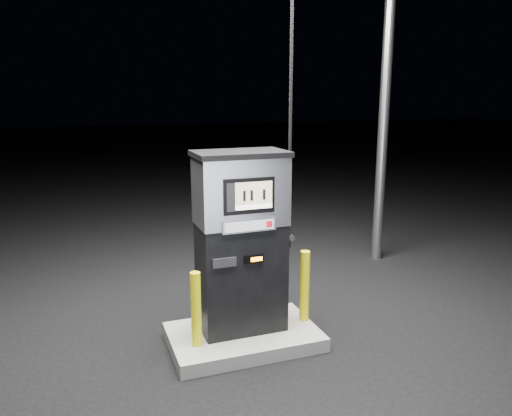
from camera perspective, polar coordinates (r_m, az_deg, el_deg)
name	(u,v)px	position (r m, az deg, el deg)	size (l,w,h in m)	color
ground	(244,343)	(5.67, -1.43, -15.18)	(80.00, 80.00, 0.00)	black
pump_island	(244,337)	(5.64, -1.44, -14.50)	(1.60, 1.00, 0.15)	slate
fuel_dispenser	(241,240)	(5.31, -1.70, -3.71)	(1.07, 0.59, 4.05)	black
bollard_left	(196,309)	(5.18, -6.86, -11.42)	(0.11, 0.11, 0.79)	yellow
bollard_right	(305,286)	(5.72, 5.58, -8.84)	(0.11, 0.11, 0.82)	yellow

